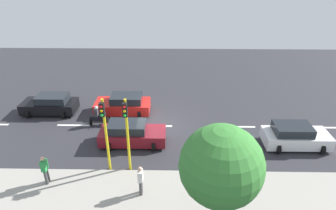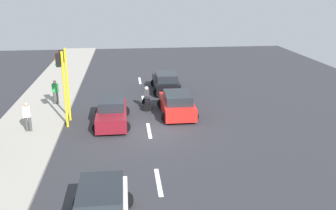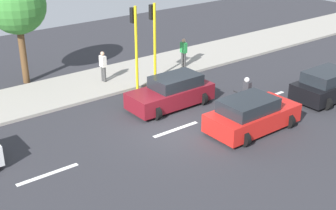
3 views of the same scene
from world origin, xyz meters
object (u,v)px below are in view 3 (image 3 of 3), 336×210
(car_maroon, at_px, (172,92))
(traffic_light_corner, at_px, (135,37))
(traffic_light_midblock, at_px, (154,33))
(pedestrian_by_tree, at_px, (184,52))
(pedestrian_near_signal, at_px, (103,65))
(car_black, at_px, (328,85))
(car_red, at_px, (252,115))
(motorcycle, at_px, (245,95))
(street_tree_north, at_px, (17,6))

(car_maroon, distance_m, traffic_light_corner, 3.51)
(traffic_light_midblock, bearing_deg, pedestrian_by_tree, -68.09)
(car_maroon, height_order, pedestrian_near_signal, pedestrian_near_signal)
(car_black, distance_m, pedestrian_by_tree, 8.49)
(car_maroon, height_order, car_red, same)
(pedestrian_near_signal, bearing_deg, car_red, -165.56)
(motorcycle, distance_m, traffic_light_midblock, 5.76)
(street_tree_north, bearing_deg, pedestrian_near_signal, -130.37)
(pedestrian_by_tree, bearing_deg, motorcycle, 168.54)
(car_maroon, xyz_separation_m, pedestrian_near_signal, (4.63, 1.09, 0.35))
(car_maroon, distance_m, pedestrian_near_signal, 4.77)
(car_red, bearing_deg, street_tree_north, 25.63)
(car_black, relative_size, traffic_light_corner, 0.92)
(car_maroon, xyz_separation_m, pedestrian_by_tree, (3.93, -3.97, 0.35))
(traffic_light_corner, height_order, street_tree_north, street_tree_north)
(car_black, relative_size, traffic_light_midblock, 0.92)
(motorcycle, bearing_deg, pedestrian_by_tree, -11.46)
(street_tree_north, bearing_deg, car_red, -154.37)
(traffic_light_midblock, bearing_deg, car_maroon, 161.18)
(car_black, xyz_separation_m, traffic_light_midblock, (6.75, 5.96, 2.22))
(pedestrian_by_tree, bearing_deg, pedestrian_near_signal, 82.19)
(car_red, xyz_separation_m, pedestrian_by_tree, (8.07, -2.80, 0.35))
(pedestrian_by_tree, xyz_separation_m, street_tree_north, (3.49, 8.35, 3.18))
(car_maroon, bearing_deg, street_tree_north, 30.52)
(car_maroon, bearing_deg, traffic_light_midblock, -18.82)
(car_red, bearing_deg, traffic_light_midblock, 2.06)
(pedestrian_near_signal, bearing_deg, pedestrian_by_tree, -97.81)
(car_maroon, bearing_deg, car_red, -164.21)
(traffic_light_corner, xyz_separation_m, traffic_light_midblock, (0.00, -1.16, 0.00))
(car_maroon, bearing_deg, pedestrian_by_tree, -45.27)
(car_maroon, distance_m, car_black, 7.98)
(car_black, distance_m, traffic_light_midblock, 9.27)
(car_maroon, distance_m, car_red, 4.30)
(car_maroon, xyz_separation_m, street_tree_north, (7.42, 4.38, 3.53))
(car_black, height_order, pedestrian_by_tree, pedestrian_by_tree)
(car_red, xyz_separation_m, traffic_light_corner, (6.84, 1.41, 2.22))
(traffic_light_midblock, bearing_deg, street_tree_north, 48.34)
(motorcycle, bearing_deg, street_tree_north, 36.18)
(traffic_light_corner, bearing_deg, pedestrian_near_signal, 23.85)
(car_red, relative_size, motorcycle, 2.76)
(motorcycle, height_order, pedestrian_by_tree, pedestrian_by_tree)
(pedestrian_near_signal, relative_size, street_tree_north, 0.29)
(traffic_light_corner, bearing_deg, street_tree_north, 41.27)
(car_red, bearing_deg, pedestrian_by_tree, -19.16)
(car_red, bearing_deg, car_maroon, 15.79)
(car_red, distance_m, traffic_light_corner, 7.33)
(car_red, height_order, pedestrian_near_signal, pedestrian_near_signal)
(traffic_light_corner, distance_m, traffic_light_midblock, 1.16)
(car_black, bearing_deg, car_maroon, 59.61)
(pedestrian_near_signal, bearing_deg, car_black, -137.39)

